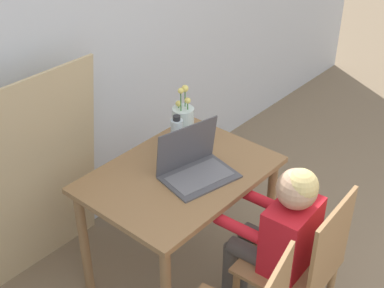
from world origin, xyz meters
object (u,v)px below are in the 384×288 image
at_px(laptop, 194,164).
at_px(flower_vase, 183,125).
at_px(chair_occupied, 300,268).
at_px(water_bottle, 177,138).
at_px(person_seated, 280,230).

xyz_separation_m(laptop, flower_vase, (0.18, 0.23, 0.06)).
xyz_separation_m(chair_occupied, water_bottle, (0.05, 0.81, 0.36)).
xyz_separation_m(person_seated, water_bottle, (0.06, 0.69, 0.19)).
relative_size(chair_occupied, laptop, 2.20).
distance_m(person_seated, water_bottle, 0.72).
xyz_separation_m(person_seated, laptop, (-0.00, 0.52, 0.14)).
xyz_separation_m(chair_occupied, flower_vase, (0.17, 0.87, 0.37)).
bearing_deg(water_bottle, flower_vase, 26.83).
relative_size(laptop, flower_vase, 1.14).
bearing_deg(water_bottle, chair_occupied, -93.66).
distance_m(laptop, water_bottle, 0.19).
relative_size(chair_occupied, person_seated, 0.89).
xyz_separation_m(chair_occupied, laptop, (-0.01, 0.64, 0.31)).
height_order(chair_occupied, person_seated, person_seated).
relative_size(flower_vase, water_bottle, 1.44).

